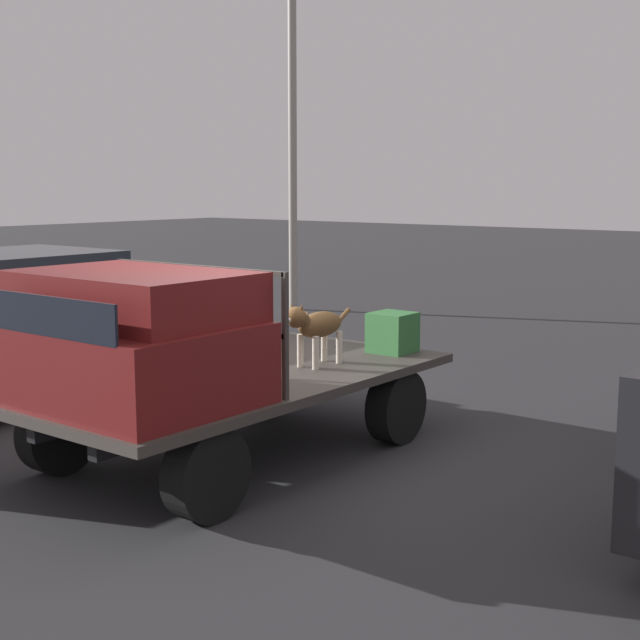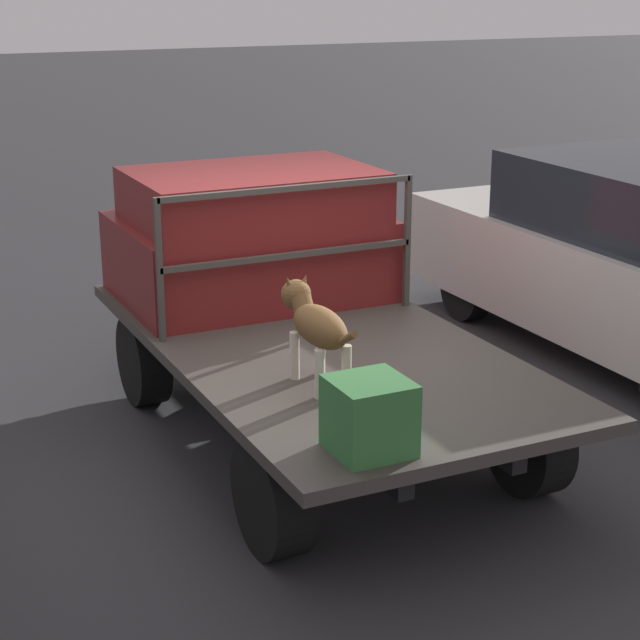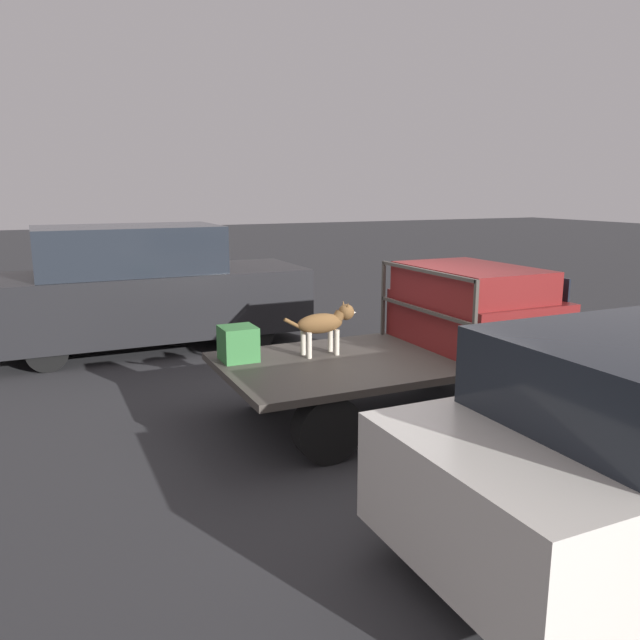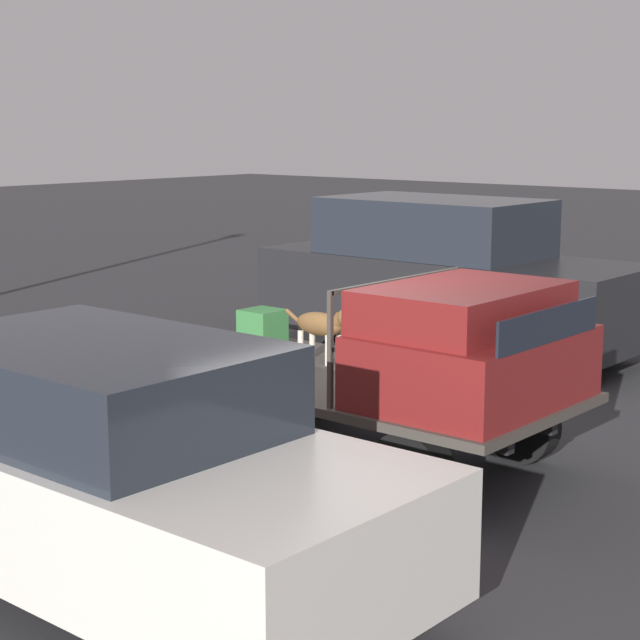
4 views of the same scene
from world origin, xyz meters
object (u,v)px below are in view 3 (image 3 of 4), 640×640
object	(u,v)px
dog	(326,323)
parked_pickup_far	(143,289)
flatbed_truck	(390,370)
cargo_crate	(238,343)

from	to	relation	value
dog	parked_pickup_far	size ratio (longest dim) A/B	0.18
flatbed_truck	parked_pickup_far	bearing A→B (deg)	114.71
cargo_crate	parked_pickup_far	bearing A→B (deg)	95.57
dog	cargo_crate	world-z (taller)	dog
flatbed_truck	dog	xyz separation A→B (m)	(-0.68, 0.34, 0.56)
cargo_crate	parked_pickup_far	world-z (taller)	parked_pickup_far
dog	cargo_crate	size ratio (longest dim) A/B	2.37
flatbed_truck	cargo_crate	bearing A→B (deg)	163.17
dog	parked_pickup_far	world-z (taller)	parked_pickup_far
flatbed_truck	dog	world-z (taller)	dog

